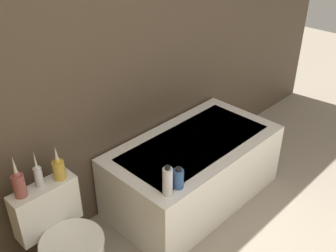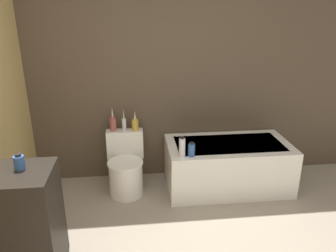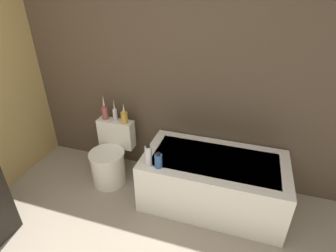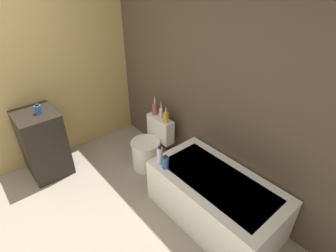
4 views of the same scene
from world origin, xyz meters
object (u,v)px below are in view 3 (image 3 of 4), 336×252
toilet (110,159)px  vase_silver (115,113)px  bathtub (213,181)px  vase_gold (105,111)px  shampoo_bottle_short (158,161)px  shampoo_bottle_tall (148,156)px  vase_bronze (124,116)px

toilet → vase_silver: vase_silver is taller
bathtub → vase_gold: bearing=170.4°
bathtub → shampoo_bottle_short: 0.66m
bathtub → shampoo_bottle_tall: bearing=-154.4°
toilet → vase_silver: 0.52m
vase_gold → shampoo_bottle_tall: bearing=-34.6°
vase_gold → shampoo_bottle_short: vase_gold is taller
vase_silver → vase_bronze: 0.13m
vase_bronze → shampoo_bottle_tall: size_ratio=1.07×
bathtub → shampoo_bottle_tall: shampoo_bottle_tall is taller
vase_silver → toilet: bearing=-90.0°
vase_bronze → vase_gold: bearing=176.0°
vase_silver → shampoo_bottle_tall: size_ratio=1.15×
toilet → vase_gold: bearing=121.6°
toilet → vase_gold: (-0.13, 0.21, 0.49)m
bathtub → vase_gold: vase_gold is taller
shampoo_bottle_tall → bathtub: bearing=25.6°
vase_gold → vase_silver: 0.13m
vase_bronze → shampoo_bottle_tall: 0.68m
vase_silver → shampoo_bottle_tall: (0.60, -0.50, -0.11)m
shampoo_bottle_short → toilet: bearing=157.0°
toilet → vase_gold: vase_gold is taller
shampoo_bottle_tall → shampoo_bottle_short: bearing=-0.6°
toilet → bathtub: bearing=-0.7°
bathtub → shampoo_bottle_tall: (-0.58, -0.28, 0.37)m
bathtub → vase_silver: (-1.18, 0.22, 0.48)m
vase_gold → toilet: bearing=-58.4°
vase_gold → vase_silver: size_ratio=1.12×
vase_bronze → shampoo_bottle_short: bearing=-40.3°
bathtub → vase_silver: 1.30m
bathtub → shampoo_bottle_short: bearing=-149.9°
vase_gold → vase_bronze: bearing=-4.0°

